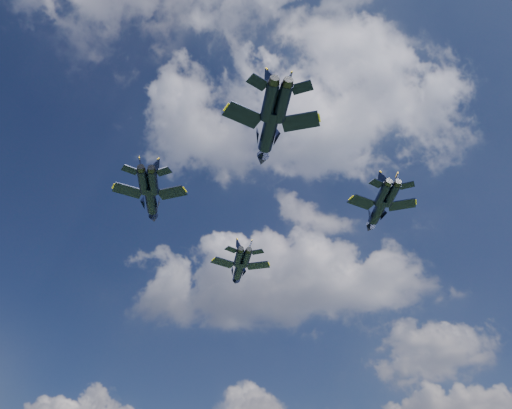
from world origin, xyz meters
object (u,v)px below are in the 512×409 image
object	(u,v)px
jet_slot	(268,132)
jet_right	(378,212)
jet_left	(151,200)
jet_lead	(239,270)

from	to	relation	value
jet_slot	jet_right	bearing A→B (deg)	34.56
jet_left	jet_slot	xyz separation A→B (m)	(23.39, -13.28, -1.32)
jet_lead	jet_left	size ratio (longest dim) A/B	0.91
jet_left	jet_right	distance (m)	39.23
jet_lead	jet_left	world-z (taller)	jet_left
jet_left	jet_right	bearing A→B (deg)	-4.49
jet_left	jet_right	xyz separation A→B (m)	(38.28, 8.24, -2.38)
jet_left	jet_slot	distance (m)	26.93
jet_left	jet_right	size ratio (longest dim) A/B	1.07
jet_right	jet_slot	distance (m)	26.19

